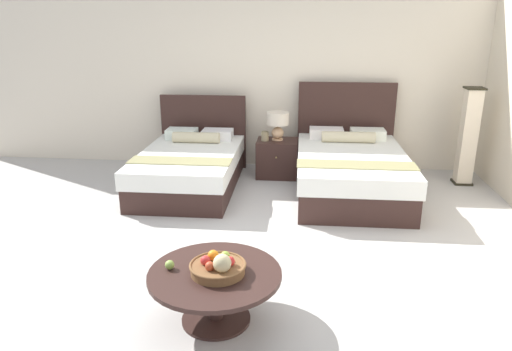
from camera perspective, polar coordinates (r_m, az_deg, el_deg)
The scene contains 11 objects.
ground_plane at distance 4.89m, azimuth 0.05°, elevation -8.39°, with size 9.74×9.36×0.02m, color #B6B2AE.
wall_back at distance 7.29m, azimuth 2.38°, elevation 12.07°, with size 9.74×0.12×2.81m, color #EEDFC8.
bed_near_window at distance 6.50m, azimuth -7.83°, elevation 1.14°, with size 1.29×2.06×1.11m.
bed_near_corner at distance 6.35m, azimuth 11.21°, elevation 0.79°, with size 1.41×2.21×1.31m.
nightstand at distance 6.89m, azimuth 2.54°, elevation 2.08°, with size 0.58×0.49×0.53m.
table_lamp at distance 6.79m, azimuth 2.62°, elevation 6.41°, with size 0.31×0.31×0.40m.
vase at distance 6.78m, azimuth 1.08°, elevation 4.74°, with size 0.11×0.11×0.13m.
coffee_table at distance 3.63m, azimuth -4.92°, elevation -12.70°, with size 0.99×0.99×0.41m.
fruit_bowl at distance 3.53m, azimuth -4.55°, elevation -10.79°, with size 0.42×0.42×0.19m.
loose_apple at distance 3.65m, azimuth -10.30°, elevation -10.48°, with size 0.07×0.07×0.07m.
floor_lamp_corner at distance 7.08m, azimuth 24.05°, elevation 4.25°, with size 0.24×0.24×1.33m.
Camera 1 is at (0.44, -4.35, 2.18)m, focal length 33.41 mm.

